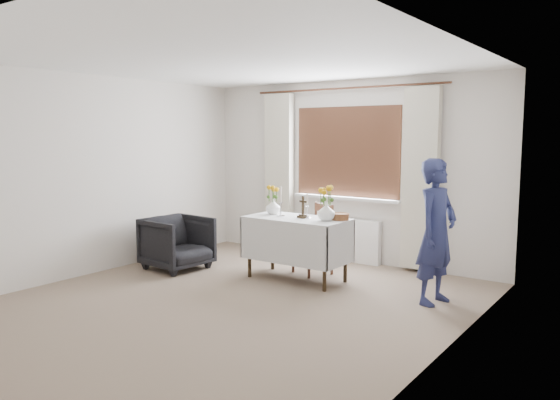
{
  "coord_description": "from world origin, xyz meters",
  "views": [
    {
      "loc": [
        3.65,
        -4.2,
        1.75
      ],
      "look_at": [
        -0.07,
        0.99,
        0.99
      ],
      "focal_mm": 35.0,
      "sensor_mm": 36.0,
      "label": 1
    }
  ],
  "objects_px": {
    "altar_table": "(297,249)",
    "person": "(437,232)",
    "flower_vase_right": "(326,212)",
    "wooden_cross": "(303,207)",
    "flower_vase_left": "(273,207)",
    "armchair": "(177,243)",
    "wooden_chair": "(312,239)"
  },
  "relations": [
    {
      "from": "person",
      "to": "flower_vase_right",
      "type": "height_order",
      "value": "person"
    },
    {
      "from": "wooden_cross",
      "to": "flower_vase_left",
      "type": "height_order",
      "value": "wooden_cross"
    },
    {
      "from": "armchair",
      "to": "flower_vase_right",
      "type": "height_order",
      "value": "flower_vase_right"
    },
    {
      "from": "flower_vase_left",
      "to": "flower_vase_right",
      "type": "distance_m",
      "value": 0.81
    },
    {
      "from": "wooden_chair",
      "to": "person",
      "type": "distance_m",
      "value": 1.75
    },
    {
      "from": "altar_table",
      "to": "flower_vase_left",
      "type": "bearing_deg",
      "value": 169.48
    },
    {
      "from": "armchair",
      "to": "flower_vase_right",
      "type": "distance_m",
      "value": 2.1
    },
    {
      "from": "altar_table",
      "to": "flower_vase_right",
      "type": "relative_size",
      "value": 5.85
    },
    {
      "from": "wooden_chair",
      "to": "wooden_cross",
      "type": "xyz_separation_m",
      "value": [
        0.07,
        -0.34,
        0.45
      ]
    },
    {
      "from": "altar_table",
      "to": "flower_vase_left",
      "type": "distance_m",
      "value": 0.63
    },
    {
      "from": "flower_vase_left",
      "to": "flower_vase_right",
      "type": "height_order",
      "value": "flower_vase_right"
    },
    {
      "from": "altar_table",
      "to": "wooden_cross",
      "type": "height_order",
      "value": "wooden_cross"
    },
    {
      "from": "altar_table",
      "to": "armchair",
      "type": "xyz_separation_m",
      "value": [
        -1.57,
        -0.47,
        -0.03
      ]
    },
    {
      "from": "armchair",
      "to": "altar_table",
      "type": "bearing_deg",
      "value": -68.98
    },
    {
      "from": "person",
      "to": "wooden_chair",
      "type": "bearing_deg",
      "value": 90.39
    },
    {
      "from": "person",
      "to": "flower_vase_right",
      "type": "relative_size",
      "value": 7.15
    },
    {
      "from": "wooden_cross",
      "to": "flower_vase_left",
      "type": "relative_size",
      "value": 1.4
    },
    {
      "from": "wooden_chair",
      "to": "person",
      "type": "relative_size",
      "value": 0.59
    },
    {
      "from": "altar_table",
      "to": "flower_vase_right",
      "type": "bearing_deg",
      "value": 1.74
    },
    {
      "from": "armchair",
      "to": "person",
      "type": "bearing_deg",
      "value": -76.16
    },
    {
      "from": "wooden_chair",
      "to": "person",
      "type": "bearing_deg",
      "value": 12.52
    },
    {
      "from": "wooden_cross",
      "to": "flower_vase_left",
      "type": "xyz_separation_m",
      "value": [
        -0.48,
        0.05,
        -0.04
      ]
    },
    {
      "from": "flower_vase_right",
      "to": "flower_vase_left",
      "type": "bearing_deg",
      "value": 175.52
    },
    {
      "from": "altar_table",
      "to": "person",
      "type": "xyz_separation_m",
      "value": [
        1.69,
        0.07,
        0.38
      ]
    },
    {
      "from": "wooden_chair",
      "to": "person",
      "type": "height_order",
      "value": "person"
    },
    {
      "from": "armchair",
      "to": "flower_vase_left",
      "type": "distance_m",
      "value": 1.38
    },
    {
      "from": "wooden_chair",
      "to": "altar_table",
      "type": "bearing_deg",
      "value": -67.42
    },
    {
      "from": "altar_table",
      "to": "flower_vase_left",
      "type": "height_order",
      "value": "flower_vase_left"
    },
    {
      "from": "flower_vase_right",
      "to": "armchair",
      "type": "bearing_deg",
      "value": -166.32
    },
    {
      "from": "armchair",
      "to": "person",
      "type": "xyz_separation_m",
      "value": [
        3.27,
        0.54,
        0.41
      ]
    },
    {
      "from": "altar_table",
      "to": "wooden_chair",
      "type": "bearing_deg",
      "value": 90.37
    },
    {
      "from": "flower_vase_left",
      "to": "flower_vase_right",
      "type": "relative_size",
      "value": 0.9
    }
  ]
}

